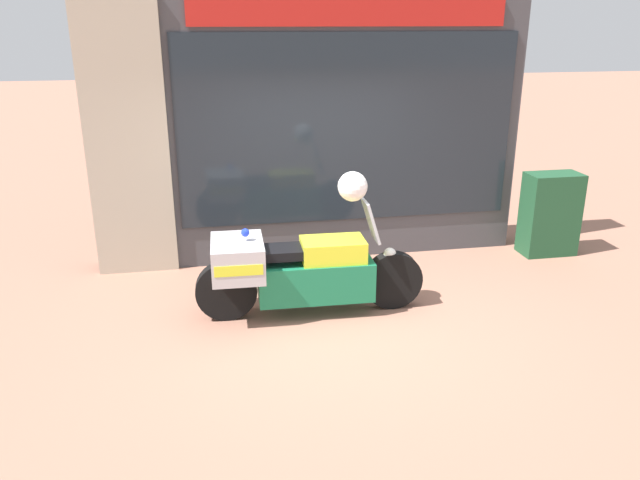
{
  "coord_description": "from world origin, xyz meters",
  "views": [
    {
      "loc": [
        -1.39,
        -6.03,
        3.1
      ],
      "look_at": [
        -0.14,
        0.68,
        0.67
      ],
      "focal_mm": 35.0,
      "sensor_mm": 36.0,
      "label": 1
    }
  ],
  "objects": [
    {
      "name": "ground_plane",
      "position": [
        0.0,
        0.0,
        0.0
      ],
      "size": [
        60.0,
        60.0,
        0.0
      ],
      "primitive_type": "plane",
      "color": "#9E6B56"
    },
    {
      "name": "white_helmet",
      "position": [
        0.12,
        0.17,
        1.43
      ],
      "size": [
        0.32,
        0.32,
        0.32
      ],
      "primitive_type": "sphere",
      "color": "white",
      "rests_on": "paramedic_motorcycle"
    },
    {
      "name": "paramedic_motorcycle",
      "position": [
        -0.51,
        0.18,
        0.53
      ],
      "size": [
        2.52,
        0.75,
        1.28
      ],
      "rotation": [
        0.0,
        0.0,
        -0.03
      ],
      "color": "black",
      "rests_on": "ground"
    },
    {
      "name": "window_display",
      "position": [
        0.42,
        2.03,
        0.47
      ],
      "size": [
        4.18,
        0.3,
        1.95
      ],
      "color": "slate",
      "rests_on": "ground"
    },
    {
      "name": "utility_cabinet",
      "position": [
        3.22,
        1.43,
        0.57
      ],
      "size": [
        0.73,
        0.42,
        1.14
      ],
      "primitive_type": "cube",
      "color": "#1E4C2D",
      "rests_on": "ground"
    },
    {
      "name": "shop_building",
      "position": [
        -0.42,
        2.0,
        1.71
      ],
      "size": [
        5.62,
        0.55,
        3.4
      ],
      "color": "#424247",
      "rests_on": "ground"
    }
  ]
}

